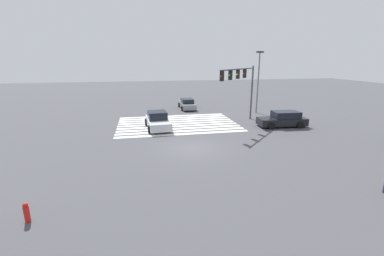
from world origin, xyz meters
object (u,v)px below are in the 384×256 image
(traffic_signal_mast, at_px, (241,80))
(car_2, at_px, (283,119))
(car_0, at_px, (187,104))
(street_light_pole_a, at_px, (258,76))
(car_1, at_px, (158,121))
(fire_hydrant, at_px, (27,212))

(traffic_signal_mast, bearing_deg, car_2, 111.81)
(car_0, xyz_separation_m, street_light_pole_a, (-7.90, 4.36, 3.81))
(car_1, distance_m, street_light_pole_a, 13.93)
(car_1, bearing_deg, fire_hydrant, -28.41)
(car_1, height_order, fire_hydrant, car_1)
(street_light_pole_a, relative_size, fire_hydrant, 8.52)
(street_light_pole_a, bearing_deg, fire_hydrant, 45.23)
(car_2, xyz_separation_m, fire_hydrant, (18.26, 12.01, -0.28))
(street_light_pole_a, height_order, fire_hydrant, street_light_pole_a)
(car_1, xyz_separation_m, car_2, (-12.07, 1.69, -0.02))
(car_0, bearing_deg, fire_hydrant, 155.30)
(traffic_signal_mast, distance_m, car_0, 10.84)
(traffic_signal_mast, relative_size, fire_hydrant, 6.68)
(car_0, relative_size, car_2, 0.95)
(car_2, bearing_deg, traffic_signal_mast, -19.46)
(street_light_pole_a, bearing_deg, car_2, 86.99)
(car_2, xyz_separation_m, street_light_pole_a, (-0.36, -6.75, 3.73))
(car_0, distance_m, street_light_pole_a, 9.79)
(car_1, distance_m, car_2, 12.19)
(street_light_pole_a, bearing_deg, traffic_signal_mast, 50.50)
(traffic_signal_mast, bearing_deg, car_1, -45.26)
(car_0, xyz_separation_m, car_1, (4.53, 9.43, 0.10))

